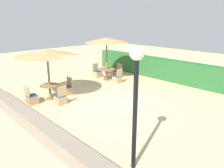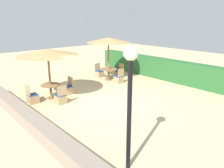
{
  "view_description": "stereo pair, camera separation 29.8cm",
  "coord_description": "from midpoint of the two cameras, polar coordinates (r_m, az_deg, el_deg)",
  "views": [
    {
      "loc": [
        7.26,
        -6.29,
        3.92
      ],
      "look_at": [
        0.0,
        0.6,
        0.9
      ],
      "focal_mm": 35.0,
      "sensor_mm": 36.0,
      "label": 1
    },
    {
      "loc": [
        7.46,
        -6.07,
        3.92
      ],
      "look_at": [
        0.0,
        0.6,
        0.9
      ],
      "focal_mm": 35.0,
      "sensor_mm": 36.0,
      "label": 2
    }
  ],
  "objects": [
    {
      "name": "patio_chair_back_left_north",
      "position": [
        15.15,
        2.51,
        2.79
      ],
      "size": [
        0.46,
        0.46,
        0.93
      ],
      "rotation": [
        0.0,
        0.0,
        3.14
      ],
      "color": "tan",
      "rests_on": "ground_plane"
    },
    {
      "name": "ground_plane",
      "position": [
        10.39,
        -1.65,
        -5.4
      ],
      "size": [
        40.0,
        40.0,
        0.0
      ],
      "primitive_type": "plane",
      "color": "#C6B284"
    },
    {
      "name": "patio_chair_back_left_west",
      "position": [
        15.2,
        -2.8,
        2.84
      ],
      "size": [
        0.46,
        0.46,
        0.93
      ],
      "rotation": [
        0.0,
        0.0,
        -1.57
      ],
      "color": "tan",
      "rests_on": "ground_plane"
    },
    {
      "name": "round_table_front_left",
      "position": [
        11.4,
        -15.01,
        -0.99
      ],
      "size": [
        0.95,
        0.95,
        0.73
      ],
      "color": "olive",
      "rests_on": "ground_plane"
    },
    {
      "name": "patio_chair_front_left_east",
      "position": [
        10.67,
        -12.46,
        -3.68
      ],
      "size": [
        0.46,
        0.46,
        0.93
      ],
      "rotation": [
        0.0,
        0.0,
        1.57
      ],
      "color": "tan",
      "rests_on": "ground_plane"
    },
    {
      "name": "parasol_front_left",
      "position": [
        11.0,
        -15.72,
        7.96
      ],
      "size": [
        2.97,
        2.97,
        2.52
      ],
      "color": "olive",
      "rests_on": "ground_plane"
    },
    {
      "name": "stone_border",
      "position": [
        8.68,
        -19.35,
        -9.2
      ],
      "size": [
        10.0,
        0.56,
        0.52
      ],
      "primitive_type": "cube",
      "color": "gray",
      "rests_on": "ground_plane"
    },
    {
      "name": "hedge_row",
      "position": [
        14.58,
        16.58,
        3.24
      ],
      "size": [
        13.0,
        0.7,
        1.36
      ],
      "primitive_type": "cube",
      "color": "#28602D",
      "rests_on": "ground_plane"
    },
    {
      "name": "patio_chair_back_left_east",
      "position": [
        13.78,
        2.43,
        1.37
      ],
      "size": [
        0.46,
        0.46,
        0.93
      ],
      "rotation": [
        0.0,
        0.0,
        1.57
      ],
      "color": "tan",
      "rests_on": "ground_plane"
    },
    {
      "name": "round_table_back_left",
      "position": [
        14.36,
        -0.32,
        3.38
      ],
      "size": [
        1.11,
        1.11,
        0.74
      ],
      "color": "olive",
      "rests_on": "ground_plane"
    },
    {
      "name": "parasol_back_left",
      "position": [
        14.03,
        -0.33,
        11.39
      ],
      "size": [
        2.76,
        2.76,
        2.77
      ],
      "color": "olive",
      "rests_on": "ground_plane"
    },
    {
      "name": "patio_chair_front_left_south",
      "position": [
        11.1,
        -19.33,
        -3.45
      ],
      "size": [
        0.46,
        0.46,
        0.93
      ],
      "color": "tan",
      "rests_on": "ground_plane"
    },
    {
      "name": "patio_chair_front_left_north",
      "position": [
        11.91,
        -10.8,
        -1.41
      ],
      "size": [
        0.46,
        0.46,
        0.93
      ],
      "rotation": [
        0.0,
        0.0,
        3.14
      ],
      "color": "tan",
      "rests_on": "ground_plane"
    },
    {
      "name": "lamp_post",
      "position": [
        5.34,
        6.3,
        -0.42
      ],
      "size": [
        0.36,
        0.36,
        3.32
      ],
      "color": "black",
      "rests_on": "ground_plane"
    }
  ]
}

